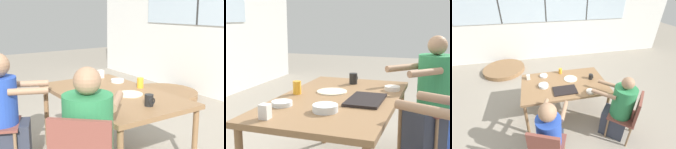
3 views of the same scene
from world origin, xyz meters
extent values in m
plane|color=gray|center=(0.00, 0.00, 0.00)|extent=(16.00, 16.00, 0.00)
cube|color=silver|center=(0.00, 2.68, 1.40)|extent=(8.40, 0.06, 2.80)
cube|color=silver|center=(0.00, 2.64, 1.67)|extent=(5.20, 0.02, 0.88)
cube|color=#333333|center=(-1.30, 2.63, 1.67)|extent=(0.04, 0.01, 0.88)
cube|color=#333333|center=(0.00, 2.63, 1.67)|extent=(0.04, 0.01, 0.88)
cube|color=#333333|center=(1.30, 2.63, 1.67)|extent=(0.04, 0.01, 0.88)
cube|color=olive|center=(0.00, 0.00, 0.68)|extent=(1.51, 0.90, 0.04)
cylinder|color=olive|center=(-0.71, -0.40, 0.33)|extent=(0.05, 0.05, 0.66)
cylinder|color=olive|center=(0.71, -0.40, 0.33)|extent=(0.05, 0.05, 0.66)
cylinder|color=olive|center=(-0.71, 0.40, 0.33)|extent=(0.05, 0.05, 0.66)
cylinder|color=olive|center=(0.71, 0.40, 0.33)|extent=(0.05, 0.05, 0.66)
cube|color=brown|center=(0.80, -0.72, 0.45)|extent=(0.57, 0.57, 0.03)
cube|color=brown|center=(0.93, -0.84, 0.68)|extent=(0.28, 0.31, 0.42)
cylinder|color=#8C6B4C|center=(0.56, -0.74, 0.22)|extent=(0.03, 0.03, 0.44)
cylinder|color=#8C6B4C|center=(0.79, -0.48, 0.22)|extent=(0.03, 0.03, 0.44)
cylinder|color=#8C6B4C|center=(0.81, -0.96, 0.22)|extent=(0.03, 0.03, 0.44)
cylinder|color=#8C6B4C|center=(1.04, -0.71, 0.22)|extent=(0.03, 0.03, 0.44)
cube|color=brown|center=(-0.41, -1.00, 0.45)|extent=(0.52, 0.52, 0.03)
cube|color=brown|center=(-0.48, -1.16, 0.68)|extent=(0.36, 0.18, 0.42)
cylinder|color=#8C6B4C|center=(-0.50, -0.77, 0.22)|extent=(0.03, 0.03, 0.44)
cylinder|color=#8C6B4C|center=(-0.19, -0.90, 0.22)|extent=(0.03, 0.03, 0.44)
cube|color=#333847|center=(0.72, -0.65, 0.23)|extent=(0.49, 0.48, 0.47)
cylinder|color=#2D844C|center=(0.77, -0.70, 0.72)|extent=(0.33, 0.33, 0.51)
sphere|color=#A37A5B|center=(0.77, -0.70, 1.06)|extent=(0.18, 0.18, 0.18)
cylinder|color=#A37A5B|center=(0.46, -0.62, 0.86)|extent=(0.31, 0.29, 0.06)
cylinder|color=#A37A5B|center=(0.66, -0.40, 0.86)|extent=(0.31, 0.29, 0.06)
cube|color=#333847|center=(-0.37, -0.90, 0.23)|extent=(0.40, 0.45, 0.47)
cylinder|color=#284CB7|center=(-0.40, -0.96, 0.68)|extent=(0.31, 0.31, 0.44)
sphere|color=#A37A5B|center=(-0.40, -0.96, 1.01)|extent=(0.22, 0.22, 0.22)
cylinder|color=#A37A5B|center=(-0.43, -0.66, 0.80)|extent=(0.19, 0.34, 0.06)
cylinder|color=#A37A5B|center=(-0.17, -0.77, 0.80)|extent=(0.19, 0.34, 0.06)
cube|color=black|center=(-0.03, -0.23, 0.71)|extent=(0.40, 0.25, 0.02)
cylinder|color=black|center=(0.52, 0.03, 0.75)|extent=(0.07, 0.07, 0.10)
torus|color=black|center=(0.55, 0.03, 0.75)|extent=(0.01, 0.07, 0.07)
cylinder|color=gold|center=(0.00, 0.35, 0.76)|extent=(0.07, 0.07, 0.11)
cube|color=silver|center=(-0.63, 0.26, 0.75)|extent=(0.06, 0.06, 0.09)
cylinder|color=silver|center=(0.37, -0.36, 0.72)|extent=(0.13, 0.13, 0.04)
cylinder|color=silver|center=(-0.37, -0.04, 0.73)|extent=(0.17, 0.17, 0.05)
cylinder|color=silver|center=(-0.34, 0.30, 0.72)|extent=(0.15, 0.15, 0.03)
cylinder|color=beige|center=(0.15, 0.10, 0.71)|extent=(0.25, 0.25, 0.01)
cylinder|color=olive|center=(-1.39, 1.97, 0.01)|extent=(1.15, 1.15, 0.03)
cylinder|color=olive|center=(-1.39, 1.97, 0.04)|extent=(1.16, 1.16, 0.03)
cylinder|color=olive|center=(-1.39, 1.97, 0.07)|extent=(1.15, 1.15, 0.03)
cylinder|color=olive|center=(-1.39, 1.97, 0.10)|extent=(1.16, 1.16, 0.03)
camera|label=1|loc=(2.42, -1.61, 1.50)|focal=50.00mm
camera|label=2|loc=(-2.20, -0.75, 1.32)|focal=50.00mm
camera|label=3|loc=(-0.47, -2.18, 2.26)|focal=24.00mm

